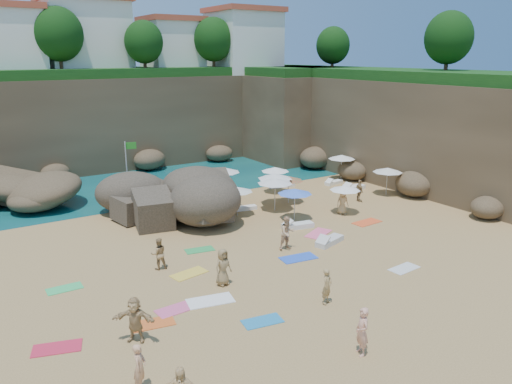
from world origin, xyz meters
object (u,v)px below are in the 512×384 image
lounger_0 (245,208)px  person_stand_1 (159,254)px  parasol_0 (224,170)px  person_stand_4 (342,202)px  person_stand_5 (193,206)px  person_stand_6 (362,331)px  rock_outcrop (175,219)px  person_stand_2 (175,188)px  person_stand_3 (359,191)px  parasol_1 (237,189)px  parasol_2 (275,176)px  flag_pole (128,163)px  person_stand_0 (140,367)px

lounger_0 → person_stand_1: 10.26m
parasol_0 → person_stand_4: bearing=-60.6°
person_stand_5 → lounger_0: bearing=-11.3°
person_stand_5 → person_stand_6: person_stand_5 is taller
person_stand_4 → rock_outcrop: bearing=172.3°
person_stand_2 → person_stand_3: size_ratio=0.98×
parasol_1 → parasol_2: parasol_2 is taller
flag_pole → person_stand_2: flag_pole is taller
person_stand_1 → person_stand_6: size_ratio=0.90×
lounger_0 → person_stand_2: bearing=129.5°
parasol_2 → person_stand_1: bearing=-152.1°
parasol_1 → person_stand_4: (5.88, -3.39, -0.94)m
person_stand_4 → lounger_0: bearing=159.4°
parasol_2 → person_stand_2: 7.35m
person_stand_0 → person_stand_4: person_stand_4 is taller
person_stand_0 → parasol_1: bearing=-3.7°
parasol_0 → person_stand_1: parasol_0 is taller
parasol_1 → person_stand_5: 2.98m
parasol_0 → person_stand_6: parasol_0 is taller
flag_pole → person_stand_3: 16.31m
parasol_0 → person_stand_3: 9.69m
parasol_2 → parasol_1: bearing=-169.6°
person_stand_3 → lounger_0: bearing=87.6°
parasol_1 → person_stand_2: size_ratio=1.29×
person_stand_5 → person_stand_1: bearing=-142.3°
person_stand_4 → person_stand_5: size_ratio=0.87×
person_stand_3 → person_stand_4: bearing=133.4°
lounger_0 → person_stand_6: (-5.29, -16.27, 0.75)m
parasol_1 → person_stand_6: bearing=-105.3°
person_stand_2 → person_stand_6: person_stand_6 is taller
flag_pole → person_stand_5: size_ratio=2.30×
rock_outcrop → lounger_0: size_ratio=5.01×
person_stand_6 → person_stand_2: bearing=-167.2°
parasol_2 → lounger_0: size_ratio=1.49×
person_stand_0 → person_stand_2: (9.56, 18.97, -0.01)m
lounger_0 → person_stand_1: person_stand_1 is taller
rock_outcrop → person_stand_5: bearing=-48.9°
rock_outcrop → person_stand_2: size_ratio=5.08×
parasol_1 → parasol_2: bearing=10.4°
parasol_2 → person_stand_5: (-6.15, 0.00, -1.12)m
flag_pole → person_stand_2: bearing=-29.4°
person_stand_1 → person_stand_3: size_ratio=1.00×
parasol_0 → person_stand_2: (-3.26, 1.38, -1.19)m
rock_outcrop → person_stand_0: (-7.66, -14.80, 0.78)m
parasol_0 → person_stand_0: parasol_0 is taller
lounger_0 → person_stand_4: (4.85, -4.14, 0.67)m
person_stand_0 → person_stand_5: size_ratio=0.86×
person_stand_6 → person_stand_3: bearing=155.7°
parasol_0 → person_stand_0: (-12.82, -17.58, -1.18)m
parasol_2 → person_stand_6: bearing=-115.3°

